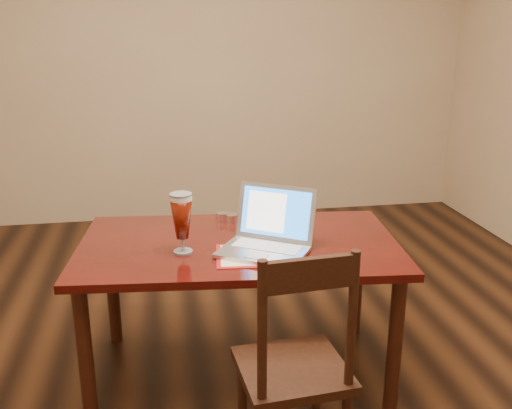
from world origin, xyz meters
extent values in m
plane|color=black|center=(0.00, 0.00, 0.00)|extent=(5.00, 5.00, 0.00)
cube|color=tan|center=(0.00, 2.50, 1.35)|extent=(4.50, 0.01, 2.70)
cube|color=#440B09|center=(-0.04, 0.09, 0.65)|extent=(1.51, 0.94, 0.04)
cylinder|color=#33130C|center=(-0.71, -0.17, 0.32)|extent=(0.06, 0.06, 0.64)
cylinder|color=#33130C|center=(0.57, -0.30, 0.32)|extent=(0.06, 0.06, 0.64)
cylinder|color=#33130C|center=(-0.65, 0.49, 0.32)|extent=(0.06, 0.06, 0.64)
cylinder|color=#33130C|center=(0.64, 0.36, 0.32)|extent=(0.06, 0.06, 0.64)
cube|color=#A90F10|center=(0.03, -0.08, 0.67)|extent=(0.40, 0.30, 0.00)
cube|color=silver|center=(0.03, -0.08, 0.68)|extent=(0.36, 0.27, 0.00)
cube|color=#B8B8BD|center=(0.04, -0.07, 0.68)|extent=(0.44, 0.40, 0.02)
cube|color=silver|center=(0.07, -0.03, 0.69)|extent=(0.31, 0.25, 0.00)
cube|color=#AEAEB3|center=(0.00, -0.13, 0.69)|extent=(0.11, 0.10, 0.00)
cube|color=#B8B8BD|center=(0.13, 0.06, 0.81)|extent=(0.34, 0.25, 0.24)
cube|color=blue|center=(0.12, 0.06, 0.82)|extent=(0.30, 0.22, 0.20)
cube|color=white|center=(0.09, 0.08, 0.82)|extent=(0.18, 0.14, 0.17)
cylinder|color=silver|center=(-0.29, 0.01, 0.68)|extent=(0.08, 0.08, 0.01)
cylinder|color=silver|center=(-0.29, 0.01, 0.71)|extent=(0.01, 0.01, 0.06)
cylinder|color=beige|center=(-0.29, 0.01, 0.92)|extent=(0.09, 0.09, 0.02)
cylinder|color=silver|center=(-0.29, 0.01, 0.93)|extent=(0.09, 0.09, 0.01)
cylinder|color=silver|center=(-0.08, 0.41, 0.69)|extent=(0.06, 0.06, 0.04)
cylinder|color=silver|center=(-0.03, 0.37, 0.69)|extent=(0.06, 0.06, 0.04)
cube|color=black|center=(0.07, -0.52, 0.40)|extent=(0.42, 0.40, 0.04)
cylinder|color=black|center=(-0.10, -0.39, 0.19)|extent=(0.04, 0.04, 0.38)
cylinder|color=black|center=(0.22, -0.36, 0.19)|extent=(0.04, 0.04, 0.38)
cylinder|color=black|center=(-0.07, -0.68, 0.67)|extent=(0.03, 0.03, 0.50)
cylinder|color=black|center=(0.24, -0.66, 0.67)|extent=(0.03, 0.03, 0.50)
cube|color=black|center=(0.08, -0.67, 0.85)|extent=(0.32, 0.05, 0.11)
camera|label=1|loc=(-0.37, -2.29, 1.62)|focal=40.00mm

